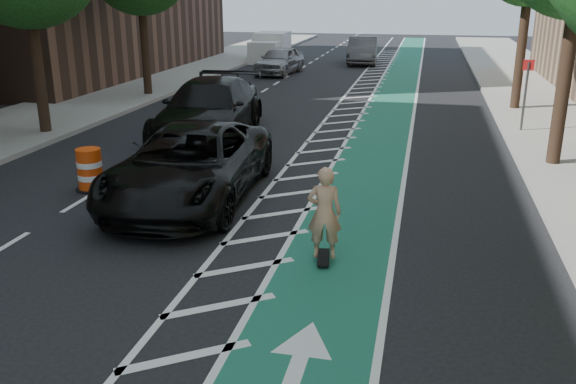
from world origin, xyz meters
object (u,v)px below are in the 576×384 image
(suv_near, at_px, (190,164))
(suv_far, at_px, (209,110))
(barrel_a, at_px, (90,171))
(skateboarder, at_px, (324,213))

(suv_near, height_order, suv_far, suv_far)
(suv_near, xyz_separation_m, barrel_a, (-2.65, 0.14, -0.36))
(suv_near, distance_m, suv_far, 6.11)
(suv_near, bearing_deg, suv_far, 102.90)
(skateboarder, relative_size, suv_far, 0.26)
(barrel_a, bearing_deg, skateboarder, -24.74)
(suv_near, relative_size, barrel_a, 5.94)
(barrel_a, bearing_deg, suv_near, -3.05)
(skateboarder, xyz_separation_m, barrel_a, (-6.20, 2.86, -0.45))
(suv_near, bearing_deg, barrel_a, 174.20)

